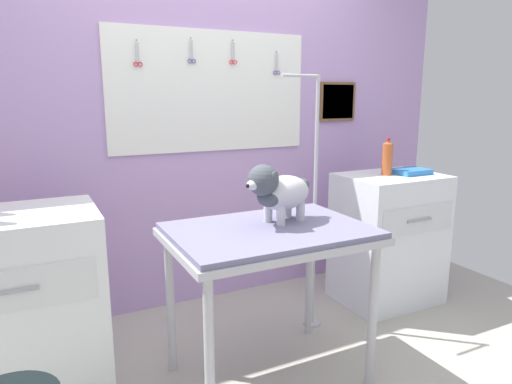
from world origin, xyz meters
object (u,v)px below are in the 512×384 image
(dog, at_px, (278,191))
(soda_bottle, at_px, (387,158))
(counter_left, at_px, (14,309))
(grooming_arm, at_px, (313,215))
(cabinet_right, at_px, (388,238))
(grooming_table, at_px, (269,243))

(dog, relative_size, soda_bottle, 1.66)
(counter_left, xyz_separation_m, soda_bottle, (2.31, 0.07, 0.57))
(dog, xyz_separation_m, soda_bottle, (1.08, 0.40, 0.05))
(grooming_arm, height_order, cabinet_right, grooming_arm)
(counter_left, bearing_deg, soda_bottle, 1.65)
(dog, xyz_separation_m, counter_left, (-1.23, 0.34, -0.52))
(grooming_arm, xyz_separation_m, dog, (-0.42, -0.31, 0.25))
(cabinet_right, bearing_deg, soda_bottle, 163.59)
(cabinet_right, bearing_deg, grooming_arm, -173.23)
(grooming_arm, relative_size, soda_bottle, 6.20)
(grooming_arm, xyz_separation_m, counter_left, (-1.66, 0.03, -0.27))
(grooming_table, bearing_deg, grooming_arm, 36.06)
(counter_left, relative_size, cabinet_right, 1.01)
(grooming_arm, bearing_deg, soda_bottle, 8.21)
(grooming_arm, bearing_deg, dog, -143.89)
(grooming_table, xyz_separation_m, soda_bottle, (1.16, 0.46, 0.30))
(dog, bearing_deg, counter_left, 164.74)
(grooming_table, height_order, dog, dog)
(grooming_table, relative_size, soda_bottle, 3.90)
(grooming_table, height_order, counter_left, counter_left)
(grooming_arm, distance_m, cabinet_right, 0.75)
(grooming_table, relative_size, grooming_arm, 0.63)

